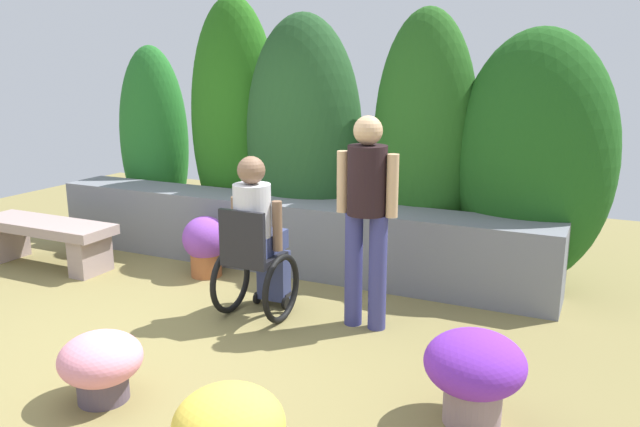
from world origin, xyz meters
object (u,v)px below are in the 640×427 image
object	(u,v)px
person_in_wheelchair	(257,243)
flower_pot_small_foreground	(474,371)
stone_bench	(46,236)
person_standing_companion	(367,208)
flower_pot_terracotta_by_wall	(205,244)
flower_pot_red_accent	(101,364)

from	to	relation	value
person_in_wheelchair	flower_pot_small_foreground	xyz separation A→B (m)	(1.94, -0.84, -0.30)
person_in_wheelchair	flower_pot_small_foreground	bearing A→B (deg)	-13.76
person_in_wheelchair	flower_pot_small_foreground	world-z (taller)	person_in_wheelchair
stone_bench	person_standing_companion	xyz separation A→B (m)	(3.50, -0.03, 0.64)
stone_bench	flower_pot_terracotta_by_wall	world-z (taller)	flower_pot_terracotta_by_wall
person_in_wheelchair	person_standing_companion	world-z (taller)	person_standing_companion
stone_bench	person_standing_companion	size ratio (longest dim) A/B	0.93
stone_bench	flower_pot_red_accent	bearing A→B (deg)	-41.58
person_standing_companion	flower_pot_red_accent	xyz separation A→B (m)	(-1.05, -1.73, -0.72)
stone_bench	person_in_wheelchair	size ratio (longest dim) A/B	1.16
flower_pot_terracotta_by_wall	flower_pot_red_accent	distance (m)	2.34
person_standing_companion	flower_pot_terracotta_by_wall	xyz separation A→B (m)	(-1.84, 0.46, -0.63)
flower_pot_terracotta_by_wall	flower_pot_small_foreground	distance (m)	3.26
person_in_wheelchair	flower_pot_small_foreground	size ratio (longest dim) A/B	2.30
person_standing_companion	flower_pot_terracotta_by_wall	bearing A→B (deg)	174.88
flower_pot_small_foreground	stone_bench	bearing A→B (deg)	167.20
stone_bench	person_in_wheelchair	world-z (taller)	person_in_wheelchair
person_standing_companion	flower_pot_terracotta_by_wall	size ratio (longest dim) A/B	2.78
stone_bench	flower_pot_small_foreground	world-z (taller)	flower_pot_small_foreground
person_standing_companion	flower_pot_small_foreground	distance (m)	1.60
flower_pot_red_accent	flower_pot_small_foreground	distance (m)	2.23
stone_bench	flower_pot_small_foreground	size ratio (longest dim) A/B	2.66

